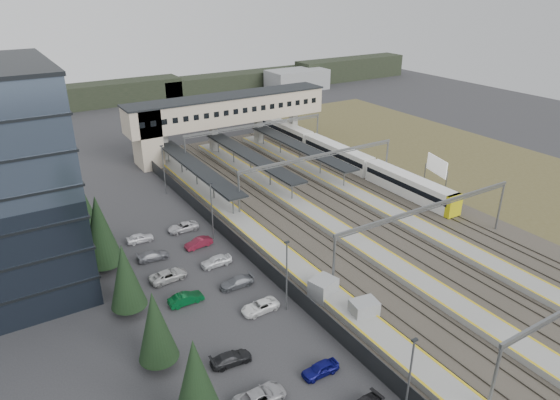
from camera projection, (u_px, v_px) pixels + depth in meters
ground at (306, 256)px, 62.13m from camera, size 220.00×220.00×0.00m
conifer_row at (137, 292)px, 46.58m from camera, size 4.42×49.82×9.50m
car_park at (233, 311)px, 50.86m from camera, size 10.50×44.57×1.29m
lampposts at (244, 237)px, 57.48m from camera, size 0.50×53.25×8.07m
fence at (241, 245)px, 62.48m from camera, size 0.08×90.00×2.00m
relay_cabin_near at (364, 311)px, 50.08m from camera, size 2.94×2.36×2.21m
relay_cabin_far at (323, 289)px, 53.30m from camera, size 3.13×2.81×2.44m
rail_corridor at (341, 221)px, 70.38m from camera, size 34.00×90.00×0.92m
canopies at (251, 156)px, 84.85m from camera, size 23.10×30.00×3.28m
footbridge at (216, 114)px, 95.20m from camera, size 40.40×6.40×11.20m
gantries at (367, 184)px, 67.78m from camera, size 28.40×62.28×7.17m
train at (339, 155)px, 91.82m from camera, size 2.60×54.37×3.28m
billboard at (437, 167)px, 82.39m from camera, size 1.67×5.47×4.73m
scrub_east at (501, 175)px, 87.64m from camera, size 34.00×120.00×0.06m
treeline_far at (193, 87)px, 144.00m from camera, size 170.00×19.00×7.00m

